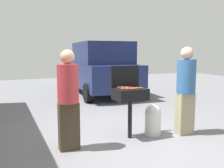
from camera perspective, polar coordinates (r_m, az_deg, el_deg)
name	(u,v)px	position (r m, az deg, el deg)	size (l,w,h in m)	color
ground_plane	(136,141)	(4.75, 5.46, -12.99)	(24.00, 24.00, 0.00)	slate
bbq_grill	(130,96)	(4.71, 4.19, -2.78)	(0.60, 0.44, 0.97)	black
grill_lid_open	(125,76)	(4.86, 3.00, 1.78)	(0.60, 0.05, 0.42)	black
hot_dog_0	(124,89)	(4.57, 2.82, -1.07)	(0.03, 0.03, 0.13)	#C6593D
hot_dog_1	(129,88)	(4.71, 3.83, -0.82)	(0.03, 0.03, 0.13)	#C6593D
hot_dog_2	(121,87)	(4.73, 1.97, -0.77)	(0.03, 0.03, 0.13)	#B74C33
hot_dog_3	(125,87)	(4.72, 2.94, -0.79)	(0.03, 0.03, 0.13)	#B74C33
hot_dog_4	(134,88)	(4.68, 5.16, -0.89)	(0.03, 0.03, 0.13)	#AD4228
hot_dog_5	(140,88)	(4.66, 6.37, -0.93)	(0.03, 0.03, 0.13)	#B74C33
hot_dog_6	(134,89)	(4.56, 4.98, -1.11)	(0.03, 0.03, 0.13)	#AD4228
hot_dog_7	(130,89)	(4.55, 4.12, -1.10)	(0.03, 0.03, 0.13)	#AD4228
propane_tank	(153,119)	(5.05, 9.41, -7.97)	(0.32, 0.32, 0.62)	silver
person_left	(68,96)	(4.18, -10.04, -2.84)	(0.35, 0.35, 1.69)	#3F3323
person_right	(186,88)	(5.12, 16.63, -0.79)	(0.37, 0.37, 1.75)	gray
parked_minivan	(101,68)	(9.74, -2.63, 3.67)	(2.28, 4.52, 2.02)	navy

